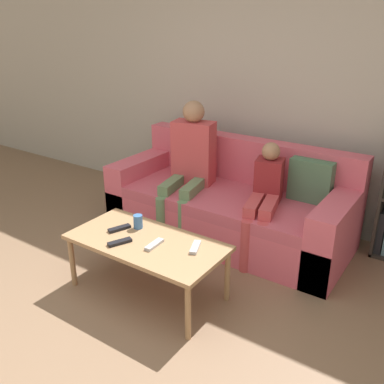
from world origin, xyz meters
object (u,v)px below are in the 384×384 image
(coffee_table, at_px, (147,245))
(tv_remote_1, at_px, (119,228))
(tv_remote_3, at_px, (195,247))
(person_child, at_px, (265,196))
(couch, at_px, (230,206))
(cup_near, at_px, (138,222))
(tv_remote_2, at_px, (120,242))
(person_adult, at_px, (190,159))
(tv_remote_0, at_px, (154,244))

(coffee_table, height_order, tv_remote_1, tv_remote_1)
(coffee_table, relative_size, tv_remote_3, 6.43)
(coffee_table, height_order, person_child, person_child)
(tv_remote_1, bearing_deg, couch, 95.38)
(cup_near, relative_size, tv_remote_2, 0.59)
(tv_remote_2, bearing_deg, person_adult, 124.88)
(tv_remote_0, relative_size, tv_remote_3, 0.98)
(coffee_table, xyz_separation_m, person_adult, (-0.35, 1.05, 0.30))
(coffee_table, relative_size, cup_near, 10.92)
(coffee_table, height_order, tv_remote_0, tv_remote_0)
(tv_remote_3, bearing_deg, person_adult, 104.28)
(tv_remote_1, bearing_deg, person_adult, 115.34)
(cup_near, xyz_separation_m, tv_remote_3, (0.52, -0.02, -0.04))
(coffee_table, distance_m, person_child, 1.09)
(tv_remote_0, bearing_deg, cup_near, 148.90)
(cup_near, relative_size, tv_remote_3, 0.59)
(person_adult, distance_m, tv_remote_1, 1.07)
(couch, height_order, tv_remote_2, couch)
(coffee_table, xyz_separation_m, cup_near, (-0.18, 0.12, 0.09))
(cup_near, bearing_deg, person_adult, 100.32)
(person_child, bearing_deg, tv_remote_1, -139.50)
(tv_remote_0, xyz_separation_m, tv_remote_2, (-0.22, -0.11, 0.00))
(person_adult, distance_m, cup_near, 0.97)
(person_adult, xyz_separation_m, tv_remote_2, (0.22, -1.19, -0.25))
(cup_near, distance_m, tv_remote_1, 0.15)
(couch, bearing_deg, cup_near, -102.30)
(person_adult, relative_size, tv_remote_2, 6.91)
(person_adult, xyz_separation_m, person_child, (0.78, -0.06, -0.16))
(tv_remote_2, bearing_deg, coffee_table, 71.91)
(tv_remote_0, height_order, tv_remote_1, same)
(person_adult, xyz_separation_m, tv_remote_1, (0.08, -1.04, -0.25))
(cup_near, xyz_separation_m, tv_remote_0, (0.27, -0.15, -0.04))
(couch, relative_size, cup_near, 21.00)
(cup_near, xyz_separation_m, tv_remote_2, (0.05, -0.25, -0.04))
(tv_remote_3, bearing_deg, tv_remote_0, -175.18)
(coffee_table, xyz_separation_m, person_child, (0.44, 0.99, 0.14))
(tv_remote_0, relative_size, tv_remote_1, 0.98)
(coffee_table, bearing_deg, tv_remote_3, 15.82)
(person_child, relative_size, tv_remote_2, 5.40)
(couch, xyz_separation_m, coffee_table, (-0.05, -1.13, 0.10))
(couch, bearing_deg, person_child, -20.01)
(person_child, bearing_deg, couch, 146.47)
(tv_remote_2, bearing_deg, couch, 106.70)
(coffee_table, distance_m, cup_near, 0.23)
(coffee_table, relative_size, person_child, 1.20)
(coffee_table, bearing_deg, couch, 87.69)
(person_child, distance_m, tv_remote_0, 1.08)
(person_child, relative_size, tv_remote_1, 5.36)
(tv_remote_0, bearing_deg, tv_remote_1, 170.31)
(person_adult, bearing_deg, tv_remote_0, -78.45)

